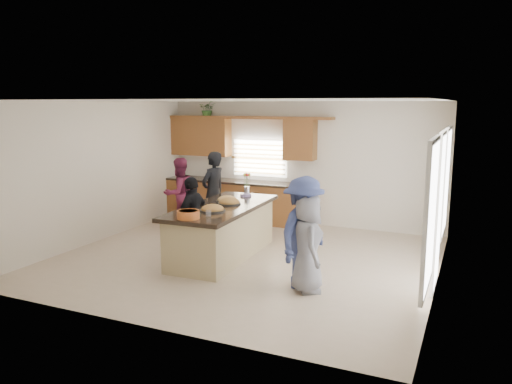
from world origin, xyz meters
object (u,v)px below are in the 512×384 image
at_px(woman_right_back, 304,233).
at_px(woman_left_front, 193,218).
at_px(woman_left_mid, 179,193).
at_px(salad_bowl, 188,214).
at_px(woman_right_front, 308,243).
at_px(woman_left_back, 213,192).
at_px(island, 222,232).

bearing_deg(woman_right_back, woman_left_front, 84.12).
relative_size(woman_left_mid, woman_right_back, 0.93).
xyz_separation_m(salad_bowl, woman_right_back, (1.84, 0.24, -0.17)).
relative_size(salad_bowl, woman_right_front, 0.25).
distance_m(woman_left_back, woman_right_front, 3.85).
distance_m(woman_left_mid, woman_left_front, 2.27).
distance_m(island, woman_left_back, 1.85).
xyz_separation_m(woman_left_back, woman_left_mid, (-0.85, -0.02, -0.08)).
relative_size(island, woman_left_front, 1.84).
bearing_deg(woman_left_back, island, 47.89).
xyz_separation_m(salad_bowl, woman_left_front, (-0.42, 0.84, -0.28)).
distance_m(woman_left_back, woman_left_front, 1.89).
relative_size(woman_right_back, woman_right_front, 1.17).
height_order(island, woman_left_back, woman_left_back).
xyz_separation_m(woman_left_mid, woman_right_back, (3.68, -2.37, 0.06)).
bearing_deg(woman_right_front, woman_right_back, 16.76).
bearing_deg(woman_left_front, woman_right_front, 76.67).
height_order(woman_left_mid, woman_left_front, woman_left_mid).
bearing_deg(woman_left_mid, woman_right_back, 80.91).
xyz_separation_m(island, woman_left_front, (-0.43, -0.29, 0.29)).
xyz_separation_m(woman_left_mid, woman_right_front, (3.78, -2.47, -0.06)).
bearing_deg(island, woman_left_front, -147.53).
distance_m(woman_left_mid, woman_right_front, 4.51).
xyz_separation_m(island, woman_right_front, (1.93, -0.98, 0.28)).
bearing_deg(salad_bowl, woman_right_front, 4.33).
bearing_deg(island, woman_left_mid, 139.50).
relative_size(woman_left_mid, woman_left_front, 1.06).
bearing_deg(woman_left_front, woman_right_back, 78.29).
distance_m(island, woman_left_mid, 2.39).
distance_m(island, woman_right_back, 2.07).
height_order(island, woman_right_back, woman_right_back).
bearing_deg(salad_bowl, woman_left_front, 116.86).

